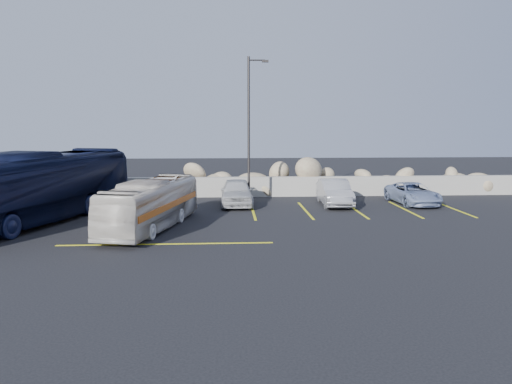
{
  "coord_description": "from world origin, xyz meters",
  "views": [
    {
      "loc": [
        1.32,
        -18.01,
        4.48
      ],
      "look_at": [
        2.59,
        4.0,
        1.4
      ],
      "focal_mm": 35.0,
      "sensor_mm": 36.0,
      "label": 1
    }
  ],
  "objects": [
    {
      "name": "vintage_bus",
      "position": [
        -1.92,
        3.02,
        1.04
      ],
      "size": [
        3.46,
        7.68,
        2.08
      ],
      "primitive_type": "imported",
      "rotation": [
        0.0,
        0.0,
        -0.24
      ],
      "color": "silver",
      "rests_on": "ground"
    },
    {
      "name": "car_b",
      "position": [
        7.14,
        8.58,
        0.69
      ],
      "size": [
        1.62,
        4.26,
        1.39
      ],
      "primitive_type": "imported",
      "rotation": [
        0.0,
        0.0,
        -0.04
      ],
      "color": "#A0A0A4",
      "rests_on": "ground"
    },
    {
      "name": "car_d",
      "position": [
        11.54,
        8.71,
        0.58
      ],
      "size": [
        2.19,
        4.31,
        1.17
      ],
      "primitive_type": "imported",
      "rotation": [
        0.0,
        0.0,
        0.06
      ],
      "color": "#7D8EB2",
      "rests_on": "ground"
    },
    {
      "name": "seawall",
      "position": [
        0.0,
        12.0,
        0.6
      ],
      "size": [
        60.0,
        0.4,
        1.2
      ],
      "primitive_type": "cube",
      "color": "#9A968C",
      "rests_on": "ground"
    },
    {
      "name": "ground",
      "position": [
        0.0,
        0.0,
        0.0
      ],
      "size": [
        90.0,
        90.0,
        0.0
      ],
      "primitive_type": "plane",
      "color": "black",
      "rests_on": "ground"
    },
    {
      "name": "riprap_pile",
      "position": [
        0.0,
        13.2,
        1.3
      ],
      "size": [
        54.0,
        2.8,
        2.6
      ],
      "primitive_type": null,
      "color": "tan",
      "rests_on": "ground"
    },
    {
      "name": "parking_lines",
      "position": [
        4.64,
        5.57,
        0.01
      ],
      "size": [
        18.16,
        9.36,
        0.01
      ],
      "color": "yellow",
      "rests_on": "ground"
    },
    {
      "name": "tour_coach",
      "position": [
        -7.25,
        4.61,
        1.61
      ],
      "size": [
        6.22,
        11.8,
        3.21
      ],
      "primitive_type": "imported",
      "rotation": [
        0.0,
        0.0,
        -0.32
      ],
      "color": "black",
      "rests_on": "ground"
    },
    {
      "name": "lamppost",
      "position": [
        2.56,
        9.5,
        4.3
      ],
      "size": [
        1.14,
        0.18,
        8.0
      ],
      "color": "#2F2B29",
      "rests_on": "ground"
    },
    {
      "name": "car_a",
      "position": [
        1.81,
        8.84,
        0.72
      ],
      "size": [
        1.71,
        4.24,
        1.45
      ],
      "primitive_type": "imported",
      "rotation": [
        0.0,
        0.0,
        -0.0
      ],
      "color": "silver",
      "rests_on": "ground"
    }
  ]
}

